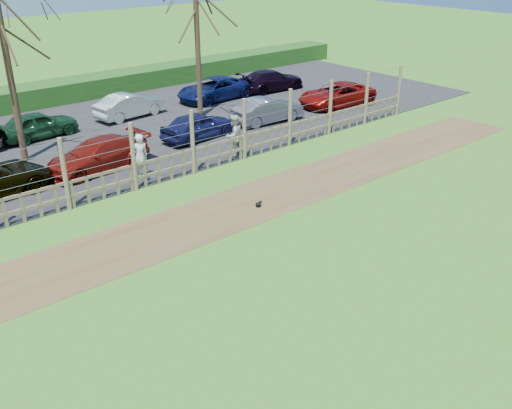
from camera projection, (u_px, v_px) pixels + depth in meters
ground at (288, 284)px, 14.93m from camera, size 120.00×120.00×0.00m
dirt_strip at (191, 224)px, 18.05m from camera, size 34.00×2.80×0.01m
asphalt at (63, 144)px, 24.98m from camera, size 44.00×13.00×0.04m
hedge at (7, 100)px, 29.61m from camera, size 46.00×2.00×1.10m
fence at (135, 169)px, 20.14m from camera, size 30.16×0.16×2.50m
tree_mid at (3, 38)px, 21.06m from camera, size 4.80×4.80×6.83m
tree_right at (196, 8)px, 26.48m from camera, size 4.80×4.80×7.35m
visitor_a at (140, 156)px, 21.02m from camera, size 0.68×0.50×1.72m
visitor_b at (234, 136)px, 23.21m from camera, size 0.92×0.76×1.72m
crow at (258, 204)px, 19.14m from camera, size 0.25×0.18×0.20m
car_3 at (98, 155)px, 21.92m from camera, size 4.28×2.08×1.20m
car_4 at (198, 126)px, 25.35m from camera, size 3.67×1.85×1.20m
car_5 at (268, 110)px, 27.61m from camera, size 3.73×1.54×1.20m
car_6 at (337, 95)px, 30.33m from camera, size 4.53×2.51×1.20m
car_10 at (38, 125)px, 25.46m from camera, size 3.64×1.75×1.20m
car_11 at (130, 105)px, 28.40m from camera, size 3.77×1.72×1.20m
car_12 at (214, 89)px, 31.46m from camera, size 4.46×2.32×1.20m
car_13 at (271, 80)px, 33.38m from camera, size 4.24×1.96×1.20m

